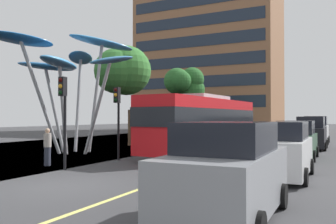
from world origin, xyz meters
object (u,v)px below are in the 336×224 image
(leaf_sculpture, at_px, (69,60))
(car_parked_far, at_px, (296,141))
(traffic_light_kerb_near, at_px, (63,103))
(traffic_light_kerb_far, at_px, (117,107))
(red_bus, at_px, (204,122))
(car_side_street, at_px, (311,134))
(car_parked_mid, at_px, (282,151))
(car_parked_near, at_px, (228,172))
(pedestrian, at_px, (47,147))
(car_far_side, at_px, (316,131))

(leaf_sculpture, xyz_separation_m, car_parked_far, (12.83, 3.26, -4.76))
(traffic_light_kerb_near, relative_size, traffic_light_kerb_far, 1.04)
(red_bus, relative_size, car_side_street, 2.76)
(red_bus, height_order, traffic_light_kerb_near, traffic_light_kerb_near)
(traffic_light_kerb_far, height_order, car_parked_far, traffic_light_kerb_far)
(car_parked_mid, height_order, car_side_street, car_side_street)
(leaf_sculpture, bearing_deg, car_parked_near, -35.57)
(traffic_light_kerb_far, bearing_deg, leaf_sculpture, 161.48)
(car_side_street, bearing_deg, car_parked_near, -91.11)
(car_side_street, bearing_deg, leaf_sculpture, -143.44)
(car_parked_near, bearing_deg, car_parked_far, 89.65)
(car_side_street, bearing_deg, pedestrian, -125.14)
(red_bus, bearing_deg, traffic_light_kerb_near, -108.97)
(car_parked_near, xyz_separation_m, car_parked_mid, (0.29, 5.86, -0.03))
(red_bus, bearing_deg, traffic_light_kerb_far, -121.46)
(red_bus, distance_m, car_parked_mid, 8.53)
(red_bus, relative_size, car_far_side, 2.60)
(traffic_light_kerb_near, bearing_deg, car_parked_far, 46.67)
(traffic_light_kerb_near, bearing_deg, car_parked_near, -24.32)
(leaf_sculpture, relative_size, car_side_street, 2.13)
(leaf_sculpture, relative_size, pedestrian, 5.19)
(car_side_street, bearing_deg, car_parked_far, -92.56)
(car_parked_far, xyz_separation_m, pedestrian, (-9.85, -7.95, -0.10))
(traffic_light_kerb_far, distance_m, pedestrian, 4.01)
(traffic_light_kerb_far, bearing_deg, traffic_light_kerb_near, -90.66)
(leaf_sculpture, distance_m, car_parked_mid, 14.25)
(traffic_light_kerb_far, bearing_deg, car_parked_near, -43.05)
(car_parked_near, bearing_deg, car_side_street, 88.89)
(car_far_side, bearing_deg, traffic_light_kerb_near, -112.05)
(traffic_light_kerb_near, xyz_separation_m, car_parked_mid, (8.42, 2.18, -1.84))
(traffic_light_kerb_near, height_order, car_parked_near, traffic_light_kerb_near)
(red_bus, height_order, car_parked_far, red_bus)
(red_bus, distance_m, car_parked_far, 5.32)
(car_parked_mid, xyz_separation_m, car_far_side, (0.06, 18.77, 0.10))
(car_parked_near, distance_m, car_far_side, 24.64)
(red_bus, xyz_separation_m, car_far_side, (5.50, 12.27, -0.85))
(leaf_sculpture, xyz_separation_m, car_side_street, (13.12, 9.73, -4.66))
(car_parked_far, bearing_deg, car_side_street, 87.44)
(leaf_sculpture, bearing_deg, traffic_light_kerb_far, -18.52)
(red_bus, xyz_separation_m, car_parked_mid, (5.44, -6.50, -0.96))
(car_parked_near, bearing_deg, traffic_light_kerb_far, 136.95)
(traffic_light_kerb_near, xyz_separation_m, traffic_light_kerb_far, (0.04, 3.88, -0.09))
(traffic_light_kerb_near, xyz_separation_m, pedestrian, (-1.64, 0.76, -1.95))
(leaf_sculpture, xyz_separation_m, car_parked_mid, (13.04, -3.26, -4.74))
(traffic_light_kerb_near, relative_size, car_parked_far, 0.94)
(traffic_light_kerb_near, bearing_deg, traffic_light_kerb_far, 89.34)
(red_bus, distance_m, pedestrian, 9.24)
(car_far_side, distance_m, pedestrian, 22.60)
(traffic_light_kerb_far, distance_m, car_parked_mid, 8.73)
(leaf_sculpture, xyz_separation_m, car_parked_near, (12.75, -9.12, -4.72))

